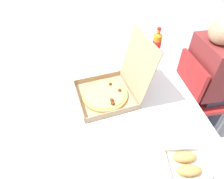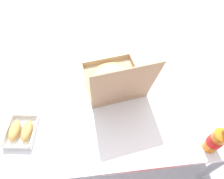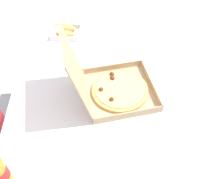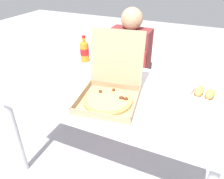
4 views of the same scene
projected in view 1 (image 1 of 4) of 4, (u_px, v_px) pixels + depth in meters
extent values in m
plane|color=#B2B2B7|center=(124.00, 148.00, 1.80)|extent=(10.00, 10.00, 0.00)
cube|color=white|center=(128.00, 94.00, 1.31)|extent=(1.46, 0.83, 0.03)
cylinder|color=#B7B7BC|center=(79.00, 79.00, 1.99)|extent=(0.05, 0.05, 0.70)
cylinder|color=#B7B7BC|center=(143.00, 72.00, 2.07)|extent=(0.05, 0.05, 0.70)
cube|color=red|center=(202.00, 96.00, 1.69)|extent=(0.41, 0.41, 0.04)
cube|color=red|center=(189.00, 81.00, 1.52)|extent=(0.36, 0.04, 0.38)
cylinder|color=#B2B2B7|center=(221.00, 124.00, 1.74)|extent=(0.03, 0.03, 0.43)
cylinder|color=#B2B2B7|center=(201.00, 97.00, 1.98)|extent=(0.03, 0.03, 0.43)
cylinder|color=#B2B2B7|center=(186.00, 130.00, 1.70)|extent=(0.03, 0.03, 0.43)
cylinder|color=#B2B2B7|center=(170.00, 102.00, 1.94)|extent=(0.03, 0.03, 0.43)
cylinder|color=#333847|center=(214.00, 117.00, 1.79)|extent=(0.09, 0.09, 0.45)
cylinder|color=#333847|center=(204.00, 103.00, 1.92)|extent=(0.09, 0.09, 0.45)
cube|color=#333847|center=(221.00, 97.00, 1.59)|extent=(0.12, 0.30, 0.10)
cube|color=#333847|center=(209.00, 82.00, 1.72)|extent=(0.12, 0.30, 0.10)
cube|color=maroon|center=(208.00, 67.00, 1.46)|extent=(0.36, 0.19, 0.42)
sphere|color=tan|center=(224.00, 31.00, 1.25)|extent=(0.19, 0.19, 0.19)
cube|color=tan|center=(105.00, 96.00, 1.27)|extent=(0.40, 0.40, 0.01)
cube|color=tan|center=(79.00, 100.00, 1.21)|extent=(0.35, 0.06, 0.04)
cube|color=tan|center=(98.00, 78.00, 1.37)|extent=(0.06, 0.35, 0.04)
cube|color=tan|center=(113.00, 113.00, 1.13)|extent=(0.06, 0.35, 0.04)
cube|color=tan|center=(129.00, 88.00, 1.29)|extent=(0.35, 0.06, 0.04)
cube|color=tan|center=(138.00, 63.00, 1.17)|extent=(0.36, 0.14, 0.34)
cylinder|color=tan|center=(105.00, 95.00, 1.26)|extent=(0.30, 0.30, 0.02)
cylinder|color=#EAC666|center=(105.00, 94.00, 1.25)|extent=(0.26, 0.26, 0.01)
sphere|color=#562819|center=(113.00, 103.00, 1.17)|extent=(0.02, 0.02, 0.02)
sphere|color=#562819|center=(112.00, 101.00, 1.19)|extent=(0.02, 0.02, 0.02)
sphere|color=#562819|center=(120.00, 90.00, 1.26)|extent=(0.02, 0.02, 0.02)
sphere|color=#562819|center=(110.00, 84.00, 1.30)|extent=(0.02, 0.02, 0.02)
sphere|color=#562819|center=(112.00, 100.00, 1.20)|extent=(0.02, 0.02, 0.02)
sphere|color=#562819|center=(113.00, 104.00, 1.17)|extent=(0.02, 0.02, 0.02)
cube|color=white|center=(185.00, 166.00, 0.92)|extent=(0.17, 0.21, 0.00)
cube|color=silver|center=(167.00, 165.00, 0.91)|extent=(0.15, 0.02, 0.03)
cube|color=silver|center=(205.00, 164.00, 0.91)|extent=(0.15, 0.02, 0.03)
cube|color=silver|center=(182.00, 150.00, 0.96)|extent=(0.03, 0.19, 0.03)
ellipsoid|color=tan|center=(184.00, 157.00, 0.93)|extent=(0.07, 0.13, 0.05)
ellipsoid|color=tan|center=(189.00, 171.00, 0.88)|extent=(0.07, 0.13, 0.05)
cylinder|color=orange|center=(157.00, 44.00, 1.60)|extent=(0.07, 0.07, 0.16)
cone|color=orange|center=(158.00, 34.00, 1.53)|extent=(0.07, 0.07, 0.02)
cylinder|color=orange|center=(159.00, 31.00, 1.52)|extent=(0.03, 0.03, 0.02)
cylinder|color=red|center=(159.00, 29.00, 1.50)|extent=(0.03, 0.03, 0.01)
cylinder|color=red|center=(157.00, 43.00, 1.59)|extent=(0.07, 0.07, 0.06)
cube|color=white|center=(140.00, 61.00, 1.56)|extent=(0.25, 0.22, 0.00)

